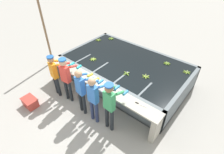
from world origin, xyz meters
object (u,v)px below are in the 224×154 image
at_px(worker_1, 66,76).
at_px(banana_bunch_floating_3, 146,76).
at_px(banana_bunch_floating_5, 93,59).
at_px(knife_0, 139,104).
at_px(worker_4, 110,103).
at_px(banana_bunch_floating_4, 127,73).
at_px(worker_3, 94,96).
at_px(banana_bunch_floating_6, 98,40).
at_px(support_post_left, 45,30).
at_px(knife_1, 117,91).
at_px(crate, 30,102).
at_px(worker_0, 55,72).
at_px(banana_bunch_floating_2, 187,72).
at_px(banana_bunch_floating_0, 167,63).
at_px(banana_bunch_floating_1, 111,39).
at_px(worker_2, 81,88).

xyz_separation_m(worker_1, banana_bunch_floating_3, (1.96, 1.81, -0.12)).
bearing_deg(banana_bunch_floating_5, knife_0, -17.54).
relative_size(worker_4, banana_bunch_floating_4, 6.27).
height_order(worker_1, worker_3, worker_1).
bearing_deg(banana_bunch_floating_6, worker_4, -42.17).
bearing_deg(worker_4, banana_bunch_floating_6, 137.83).
distance_m(banana_bunch_floating_3, support_post_left, 4.67).
distance_m(knife_1, support_post_left, 4.32).
bearing_deg(crate, worker_1, 54.21).
relative_size(worker_0, worker_1, 0.95).
bearing_deg(worker_0, knife_1, 17.44).
height_order(banana_bunch_floating_2, banana_bunch_floating_5, same).
bearing_deg(knife_0, banana_bunch_floating_4, 140.46).
relative_size(worker_0, support_post_left, 0.51).
distance_m(worker_4, knife_0, 0.85).
bearing_deg(banana_bunch_floating_4, banana_bunch_floating_0, 62.11).
relative_size(knife_0, crate, 0.64).
distance_m(worker_0, support_post_left, 2.42).
distance_m(banana_bunch_floating_0, banana_bunch_floating_5, 2.83).
bearing_deg(crate, knife_1, 35.07).
height_order(banana_bunch_floating_0, support_post_left, support_post_left).
xyz_separation_m(banana_bunch_floating_0, support_post_left, (-4.75, -1.98, 0.67)).
xyz_separation_m(banana_bunch_floating_4, support_post_left, (-3.96, -0.48, 0.66)).
height_order(banana_bunch_floating_1, knife_1, banana_bunch_floating_1).
height_order(banana_bunch_floating_4, knife_0, banana_bunch_floating_4).
distance_m(worker_1, banana_bunch_floating_3, 2.67).
bearing_deg(worker_2, banana_bunch_floating_1, 116.09).
height_order(banana_bunch_floating_2, knife_0, banana_bunch_floating_2).
xyz_separation_m(worker_3, banana_bunch_floating_1, (-2.20, 3.39, -0.09)).
height_order(worker_4, banana_bunch_floating_2, worker_4).
relative_size(worker_3, banana_bunch_floating_3, 6.05).
distance_m(worker_1, knife_0, 2.56).
bearing_deg(worker_1, banana_bunch_floating_4, 48.20).
relative_size(banana_bunch_floating_4, knife_0, 0.79).
xyz_separation_m(banana_bunch_floating_0, knife_1, (-0.50, -2.41, -0.01)).
relative_size(banana_bunch_floating_1, crate, 0.51).
relative_size(banana_bunch_floating_3, support_post_left, 0.09).
xyz_separation_m(worker_0, crate, (-0.26, -1.03, -0.83)).
height_order(worker_1, worker_4, worker_4).
distance_m(worker_4, banana_bunch_floating_3, 1.82).
xyz_separation_m(banana_bunch_floating_4, crate, (-2.16, -2.63, -0.77)).
bearing_deg(worker_2, knife_1, 39.05).
distance_m(banana_bunch_floating_0, support_post_left, 5.19).
relative_size(banana_bunch_floating_1, banana_bunch_floating_5, 1.00).
height_order(worker_4, support_post_left, support_post_left).
height_order(worker_0, knife_0, worker_0).
bearing_deg(banana_bunch_floating_4, worker_2, -109.04).
bearing_deg(banana_bunch_floating_3, banana_bunch_floating_1, 151.87).
bearing_deg(crate, worker_3, 25.54).
bearing_deg(banana_bunch_floating_5, support_post_left, -170.62).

